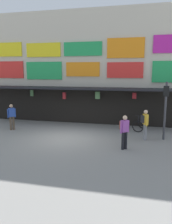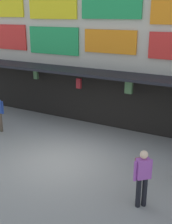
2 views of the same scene
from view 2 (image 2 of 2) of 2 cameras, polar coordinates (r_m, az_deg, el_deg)
ground_plane at (r=10.82m, az=-4.80°, el=-9.38°), size 80.00×80.00×0.00m
shopfront at (r=13.62m, az=5.76°, el=13.87°), size 18.00×2.60×8.00m
pedestrian_in_purple at (r=8.18m, az=10.82°, el=-11.68°), size 0.47×0.47×1.68m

